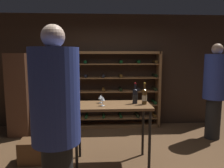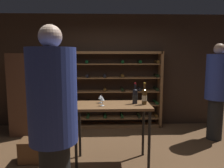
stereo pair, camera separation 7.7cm
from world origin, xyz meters
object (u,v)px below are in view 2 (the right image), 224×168
tasting_table (112,112)px  person_guest_plum_blouse (217,88)px  person_bystander_dark_jacket (53,118)px  wine_glass_stemmed_right (102,99)px  wine_rack (105,90)px  wine_bottle_red_label (144,96)px  wine_glass_stemmed_center (101,97)px  wine_crate (36,150)px  display_cabinet (21,95)px  wine_bottle_black_capsule (135,96)px

tasting_table → person_guest_plum_blouse: bearing=23.3°
person_bystander_dark_jacket → wine_glass_stemmed_right: person_bystander_dark_jacket is taller
wine_rack → person_guest_plum_blouse: size_ratio=1.38×
wine_bottle_red_label → person_bystander_dark_jacket: bearing=-134.1°
wine_bottle_red_label → person_guest_plum_blouse: bearing=29.7°
tasting_table → person_guest_plum_blouse: person_guest_plum_blouse is taller
wine_rack → wine_glass_stemmed_center: (-0.08, -1.70, 0.16)m
wine_crate → display_cabinet: size_ratio=0.27×
wine_bottle_red_label → wine_crate: bearing=175.7°
wine_bottle_black_capsule → wine_glass_stemmed_right: size_ratio=2.24×
wine_bottle_black_capsule → wine_glass_stemmed_center: bearing=172.9°
display_cabinet → wine_crate: bearing=-61.3°
wine_bottle_red_label → display_cabinet: bearing=151.1°
tasting_table → person_bystander_dark_jacket: (-0.64, -1.20, 0.27)m
wine_bottle_red_label → wine_glass_stemmed_center: bearing=169.2°
display_cabinet → person_guest_plum_blouse: bearing=-5.5°
wine_bottle_black_capsule → wine_glass_stemmed_center: 0.56m
tasting_table → person_bystander_dark_jacket: 1.39m
person_guest_plum_blouse → wine_bottle_black_capsule: bearing=-158.4°
display_cabinet → wine_bottle_red_label: 2.82m
wine_glass_stemmed_right → wine_bottle_black_capsule: bearing=14.0°
wine_rack → person_bystander_dark_jacket: 3.07m
wine_rack → display_cabinet: size_ratio=1.53×
person_bystander_dark_jacket → wine_bottle_black_capsule: (1.01, 1.25, -0.02)m
display_cabinet → tasting_table: bearing=-34.6°
tasting_table → wine_bottle_black_capsule: size_ratio=3.53×
wine_rack → wine_glass_stemmed_right: 1.91m
wine_bottle_red_label → wine_glass_stemmed_right: bearing=-174.2°
tasting_table → wine_bottle_black_capsule: wine_bottle_black_capsule is taller
wine_bottle_black_capsule → wine_glass_stemmed_center: wine_bottle_black_capsule is taller
wine_crate → wine_glass_stemmed_center: size_ratio=3.63×
wine_crate → wine_glass_stemmed_right: bearing=-10.1°
tasting_table → wine_bottle_red_label: wine_bottle_red_label is taller
person_guest_plum_blouse → person_bystander_dark_jacket: (-2.84, -2.15, 0.03)m
person_bystander_dark_jacket → display_cabinet: person_bystander_dark_jacket is taller
wine_bottle_red_label → wine_rack: bearing=108.6°
tasting_table → display_cabinet: 2.37m
wine_rack → wine_bottle_red_label: 1.94m
person_guest_plum_blouse → person_bystander_dark_jacket: person_bystander_dark_jacket is taller
wine_glass_stemmed_center → person_guest_plum_blouse: bearing=19.2°
wine_rack → tasting_table: size_ratio=2.30×
tasting_table → wine_crate: (-1.28, 0.12, -0.68)m
wine_crate → display_cabinet: bearing=118.7°
tasting_table → wine_glass_stemmed_center: size_ratio=9.10×
person_bystander_dark_jacket → wine_crate: person_bystander_dark_jacket is taller
tasting_table → wine_rack: bearing=93.3°
person_bystander_dark_jacket → wine_glass_stemmed_right: (0.48, 1.12, -0.04)m
tasting_table → person_guest_plum_blouse: (2.19, 0.94, 0.24)m
person_bystander_dark_jacket → wine_glass_stemmed_center: (0.46, 1.32, -0.05)m
person_guest_plum_blouse → display_cabinet: bearing=169.9°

